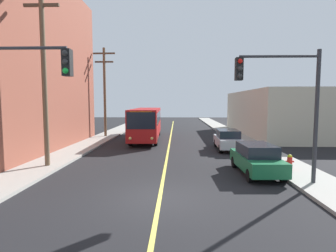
{
  "coord_description": "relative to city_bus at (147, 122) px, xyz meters",
  "views": [
    {
      "loc": [
        0.67,
        -10.34,
        3.79
      ],
      "look_at": [
        0.0,
        10.37,
        2.0
      ],
      "focal_mm": 28.6,
      "sensor_mm": 36.0,
      "label": 1
    }
  ],
  "objects": [
    {
      "name": "sidewalk_left",
      "position": [
        -4.81,
        -7.27,
        -1.74
      ],
      "size": [
        2.5,
        90.0,
        0.15
      ],
      "primitive_type": "cube",
      "color": "gray",
      "rests_on": "ground"
    },
    {
      "name": "fire_hydrant",
      "position": [
        9.29,
        -13.03,
        -1.23
      ],
      "size": [
        0.44,
        0.26,
        0.84
      ],
      "color": "red",
      "rests_on": "sidewalk_right"
    },
    {
      "name": "city_bus",
      "position": [
        0.0,
        0.0,
        0.0
      ],
      "size": [
        2.95,
        12.22,
        3.2
      ],
      "color": "maroon",
      "rests_on": "ground"
    },
    {
      "name": "traffic_signal_right_corner",
      "position": [
        7.85,
        -15.41,
        2.49
      ],
      "size": [
        3.75,
        0.48,
        6.0
      ],
      "color": "#2D2D33",
      "rests_on": "sidewalk_right"
    },
    {
      "name": "utility_pole_mid",
      "position": [
        -4.74,
        1.52,
        3.61
      ],
      "size": [
        2.4,
        0.28,
        9.57
      ],
      "color": "brown",
      "rests_on": "sidewalk_left"
    },
    {
      "name": "parked_car_green",
      "position": [
        7.36,
        -13.44,
        -0.98
      ],
      "size": [
        1.94,
        4.45,
        1.62
      ],
      "color": "#196038",
      "rests_on": "ground"
    },
    {
      "name": "lane_stripe_center",
      "position": [
        2.44,
        -2.27,
        -1.81
      ],
      "size": [
        0.16,
        60.0,
        0.01
      ],
      "primitive_type": "cube",
      "color": "#D8CC4C",
      "rests_on": "ground"
    },
    {
      "name": "utility_pole_near",
      "position": [
        -4.45,
        -12.44,
        4.13
      ],
      "size": [
        2.4,
        0.28,
        10.57
      ],
      "color": "brown",
      "rests_on": "sidewalk_left"
    },
    {
      "name": "ground_plane",
      "position": [
        2.44,
        -17.27,
        -1.82
      ],
      "size": [
        120.0,
        120.0,
        0.0
      ],
      "primitive_type": "plane",
      "color": "black"
    },
    {
      "name": "parked_car_silver",
      "position": [
        7.27,
        -5.96,
        -0.98
      ],
      "size": [
        1.9,
        4.44,
        1.62
      ],
      "color": "#B7B7BC",
      "rests_on": "ground"
    },
    {
      "name": "sidewalk_right",
      "position": [
        9.69,
        -7.27,
        -1.74
      ],
      "size": [
        2.5,
        90.0,
        0.15
      ],
      "primitive_type": "cube",
      "color": "gray",
      "rests_on": "ground"
    },
    {
      "name": "traffic_signal_left_corner",
      "position": [
        -2.97,
        -17.54,
        2.49
      ],
      "size": [
        3.75,
        0.48,
        6.0
      ],
      "color": "#2D2D33",
      "rests_on": "sidewalk_left"
    },
    {
      "name": "building_right_warehouse",
      "position": [
        16.94,
        4.78,
        0.77
      ],
      "size": [
        12.0,
        18.25,
        5.18
      ],
      "color": "beige",
      "rests_on": "ground"
    }
  ]
}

